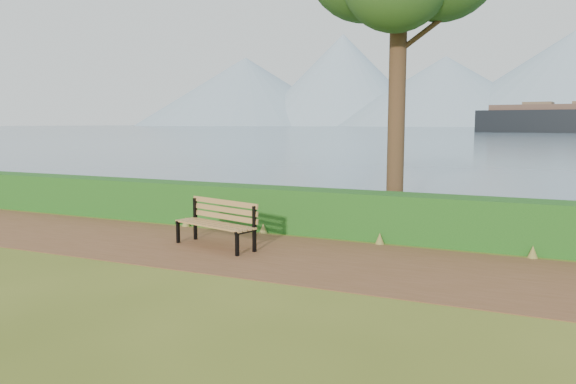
% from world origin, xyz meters
% --- Properties ---
extents(ground, '(140.00, 140.00, 0.00)m').
position_xyz_m(ground, '(0.00, 0.00, 0.00)').
color(ground, '#4F5C1A').
rests_on(ground, ground).
extents(path, '(40.00, 3.40, 0.01)m').
position_xyz_m(path, '(0.00, 0.30, 0.01)').
color(path, brown).
rests_on(path, ground).
extents(hedge, '(32.00, 0.85, 1.00)m').
position_xyz_m(hedge, '(0.00, 2.60, 0.50)').
color(hedge, '#154714').
rests_on(hedge, ground).
extents(water, '(700.00, 510.00, 0.00)m').
position_xyz_m(water, '(0.00, 260.00, 0.01)').
color(water, slate).
rests_on(water, ground).
extents(mountains, '(585.00, 190.00, 70.00)m').
position_xyz_m(mountains, '(-9.17, 406.05, 27.70)').
color(mountains, '#7E96A8').
rests_on(mountains, ground).
extents(bench, '(1.96, 1.06, 0.95)m').
position_xyz_m(bench, '(-1.31, 0.47, 0.55)').
color(bench, black).
rests_on(bench, ground).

